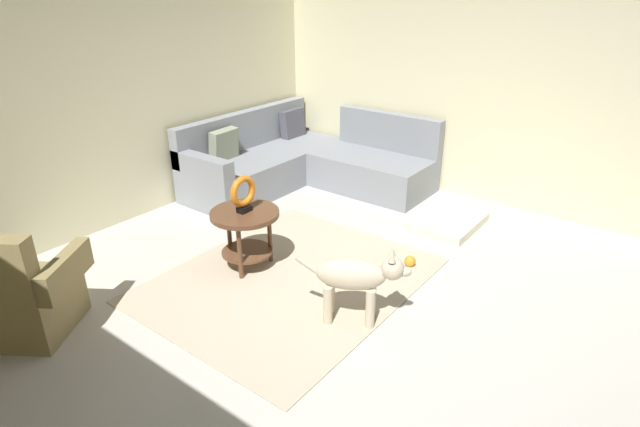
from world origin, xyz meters
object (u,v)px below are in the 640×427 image
(sectional_couch, at_px, (304,163))
(dog, at_px, (356,278))
(side_table, at_px, (245,224))
(dog_toy_ball, at_px, (410,261))
(armchair, at_px, (19,295))
(torus_sculpture, at_px, (243,193))
(dog_bed_mat, at_px, (448,222))

(sectional_couch, relative_size, dog, 2.93)
(side_table, distance_m, dog_toy_ball, 1.51)
(armchair, height_order, dog, armchair)
(torus_sculpture, height_order, dog_toy_ball, torus_sculpture)
(dog, bearing_deg, dog_bed_mat, 155.49)
(sectional_couch, bearing_deg, dog, -133.35)
(sectional_couch, relative_size, dog_bed_mat, 2.81)
(torus_sculpture, bearing_deg, armchair, 160.39)
(sectional_couch, bearing_deg, dog_bed_mat, -90.16)
(armchair, height_order, side_table, armchair)
(torus_sculpture, relative_size, dog_toy_ball, 3.15)
(armchair, height_order, torus_sculpture, armchair)
(sectional_couch, bearing_deg, armchair, -175.57)
(armchair, xyz_separation_m, side_table, (1.66, -0.59, 0.09))
(side_table, bearing_deg, dog, -94.26)
(sectional_couch, height_order, torus_sculpture, sectional_couch)
(dog_bed_mat, distance_m, dog, 2.00)
(armchair, xyz_separation_m, torus_sculpture, (1.66, -0.59, 0.39))
(sectional_couch, xyz_separation_m, armchair, (-3.54, -0.27, 0.03))
(dog_toy_ball, bearing_deg, side_table, 127.10)
(armchair, xyz_separation_m, dog_toy_ball, (2.54, -1.76, -0.27))
(side_table, bearing_deg, dog_bed_mat, -29.83)
(armchair, xyz_separation_m, dog, (1.57, -1.81, 0.05))
(armchair, relative_size, dog_bed_mat, 1.25)
(sectional_couch, bearing_deg, side_table, -155.26)
(torus_sculpture, height_order, dog, torus_sculpture)
(dog_bed_mat, bearing_deg, torus_sculpture, 150.17)
(torus_sculpture, bearing_deg, side_table, 90.00)
(dog, bearing_deg, dog_toy_ball, 154.59)
(sectional_couch, xyz_separation_m, side_table, (-1.88, -0.87, 0.13))
(dog, relative_size, dog_toy_ball, 7.42)
(sectional_couch, relative_size, torus_sculpture, 6.90)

